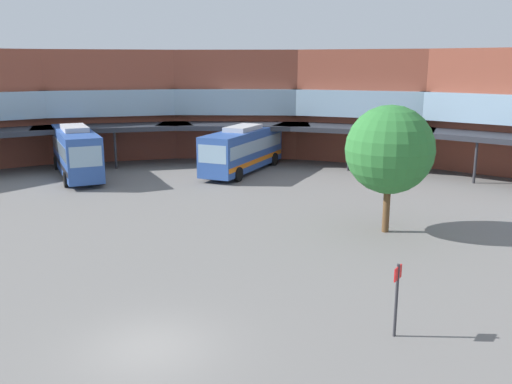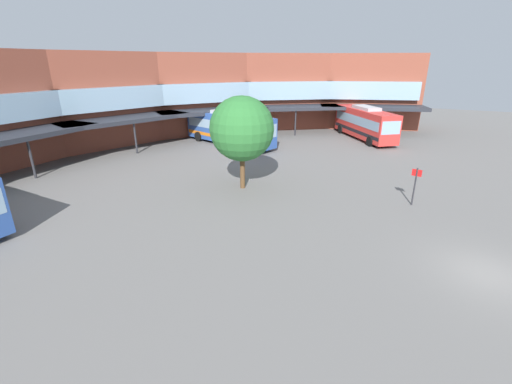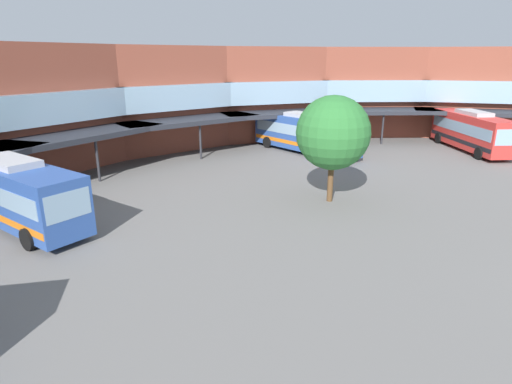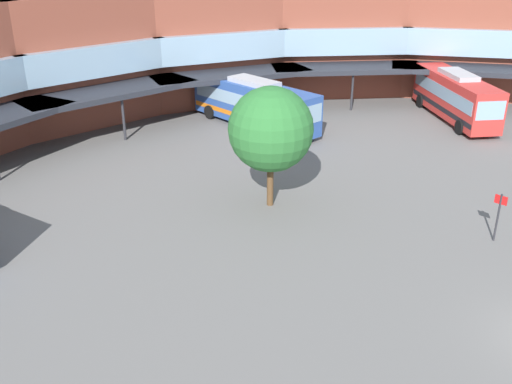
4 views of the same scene
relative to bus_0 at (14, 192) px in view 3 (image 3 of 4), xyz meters
name	(u,v)px [view 3 (image 3 of 4)]	position (x,y,z in m)	size (l,w,h in m)	color
station_building	(141,120)	(7.91, -1.42, 3.01)	(81.46, 37.74, 9.78)	brown
bus_0	(14,192)	(0.00, 0.00, 0.00)	(3.31, 10.72, 3.75)	#2D519E
bus_1	(471,131)	(34.75, -17.59, 0.05)	(10.28, 8.70, 3.85)	red
bus_2	(305,133)	(25.05, -4.59, -0.01)	(5.81, 11.99, 3.74)	#2D519E
plaza_tree	(333,133)	(13.13, -12.50, 2.47)	(4.54, 4.54, 6.65)	brown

